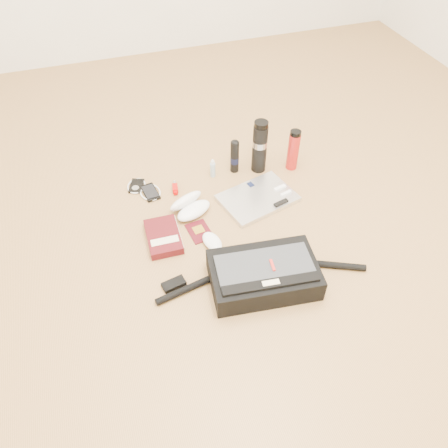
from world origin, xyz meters
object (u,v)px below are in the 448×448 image
(messenger_bag, at_px, (263,275))
(laptop, at_px, (258,198))
(book, at_px, (164,237))
(thermos_black, at_px, (260,146))
(thermos_red, at_px, (293,150))

(messenger_bag, xyz_separation_m, laptop, (0.17, 0.48, -0.04))
(book, xyz_separation_m, thermos_black, (0.59, 0.34, 0.13))
(thermos_red, bearing_deg, messenger_bag, -122.91)
(messenger_bag, height_order, thermos_red, thermos_red)
(messenger_bag, xyz_separation_m, book, (-0.33, 0.37, -0.04))
(laptop, height_order, thermos_black, thermos_black)
(thermos_black, relative_size, thermos_red, 1.28)
(messenger_bag, xyz_separation_m, thermos_black, (0.26, 0.71, 0.09))
(messenger_bag, bearing_deg, thermos_red, 64.03)
(laptop, height_order, thermos_red, thermos_red)
(messenger_bag, height_order, thermos_black, thermos_black)
(book, relative_size, thermos_red, 1.00)
(messenger_bag, distance_m, book, 0.50)
(book, bearing_deg, thermos_black, 32.09)
(messenger_bag, bearing_deg, thermos_black, 76.95)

